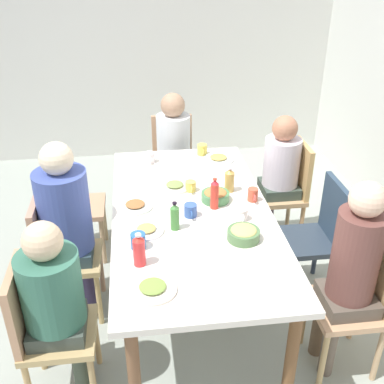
{
  "coord_description": "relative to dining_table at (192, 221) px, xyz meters",
  "views": [
    {
      "loc": [
        2.66,
        -0.34,
        2.38
      ],
      "look_at": [
        0.0,
        0.0,
        0.9
      ],
      "focal_mm": 43.82,
      "sensor_mm": 36.0,
      "label": 1
    }
  ],
  "objects": [
    {
      "name": "bottle_1",
      "position": [
        0.19,
        -0.13,
        0.16
      ],
      "size": [
        0.06,
        0.06,
        0.19
      ],
      "color": "#438439",
      "rests_on": "dining_table"
    },
    {
      "name": "bowl_1",
      "position": [
        -0.13,
        0.18,
        0.11
      ],
      "size": [
        0.2,
        0.2,
        0.08
      ],
      "color": "#49814E",
      "rests_on": "dining_table"
    },
    {
      "name": "person_1",
      "position": [
        0.69,
        -0.82,
        0.03
      ],
      "size": [
        0.33,
        0.33,
        1.17
      ],
      "color": "#443A47",
      "rests_on": "ground_plane"
    },
    {
      "name": "dining_table",
      "position": [
        0.0,
        0.0,
        0.0
      ],
      "size": [
        2.07,
        1.06,
        0.75
      ],
      "color": "silver",
      "rests_on": "ground_plane"
    },
    {
      "name": "chair_5",
      "position": [
        -1.42,
        0.0,
        -0.17
      ],
      "size": [
        0.4,
        0.4,
        0.9
      ],
      "color": "tan",
      "rests_on": "ground_plane"
    },
    {
      "name": "cup_4",
      "position": [
        -0.81,
        -0.24,
        0.12
      ],
      "size": [
        0.11,
        0.08,
        0.09
      ],
      "color": "white",
      "rests_on": "dining_table"
    },
    {
      "name": "ground_plane",
      "position": [
        0.0,
        0.0,
        -0.68
      ],
      "size": [
        6.48,
        6.48,
        0.0
      ],
      "primitive_type": "plane",
      "color": "#979F94"
    },
    {
      "name": "person_5",
      "position": [
        -1.33,
        0.0,
        0.03
      ],
      "size": [
        0.31,
        0.31,
        1.16
      ],
      "color": "#3B4544",
      "rests_on": "ground_plane"
    },
    {
      "name": "chair_3",
      "position": [
        -0.69,
        0.91,
        -0.17
      ],
      "size": [
        0.4,
        0.4,
        0.9
      ],
      "color": "tan",
      "rests_on": "ground_plane"
    },
    {
      "name": "cup_5",
      "position": [
        -0.09,
        0.44,
        0.12
      ],
      "size": [
        0.11,
        0.07,
        0.09
      ],
      "color": "#C9533A",
      "rests_on": "dining_table"
    },
    {
      "name": "chair_4",
      "position": [
        0.0,
        0.91,
        -0.17
      ],
      "size": [
        0.4,
        0.4,
        0.9
      ],
      "color": "#2C3845",
      "rests_on": "ground_plane"
    },
    {
      "name": "chair_0",
      "position": [
        0.69,
        0.91,
        -0.17
      ],
      "size": [
        0.4,
        0.4,
        0.9
      ],
      "color": "tan",
      "rests_on": "ground_plane"
    },
    {
      "name": "cup_2",
      "position": [
        0.37,
        -0.37,
        0.12
      ],
      "size": [
        0.12,
        0.09,
        0.1
      ],
      "color": "#2960A1",
      "rests_on": "dining_table"
    },
    {
      "name": "wall_left",
      "position": [
        -2.76,
        0.0,
        0.62
      ],
      "size": [
        0.12,
        4.12,
        2.6
      ],
      "primitive_type": "cube",
      "color": "silver",
      "rests_on": "ground_plane"
    },
    {
      "name": "cup_1",
      "position": [
        0.05,
        -0.02,
        0.11
      ],
      "size": [
        0.12,
        0.08,
        0.09
      ],
      "color": "#3A5AA3",
      "rests_on": "dining_table"
    },
    {
      "name": "cup_0",
      "position": [
        0.14,
        0.3,
        0.11
      ],
      "size": [
        0.12,
        0.08,
        0.08
      ],
      "color": "white",
      "rests_on": "dining_table"
    },
    {
      "name": "plate_1",
      "position": [
        0.76,
        -0.3,
        0.09
      ],
      "size": [
        0.26,
        0.26,
        0.04
      ],
      "color": "silver",
      "rests_on": "dining_table"
    },
    {
      "name": "bottle_2",
      "position": [
        -0.03,
        0.16,
        0.18
      ],
      "size": [
        0.05,
        0.05,
        0.22
      ],
      "color": "red",
      "rests_on": "dining_table"
    },
    {
      "name": "bottle_3",
      "position": [
        0.53,
        -0.36,
        0.17
      ],
      "size": [
        0.07,
        0.07,
        0.2
      ],
      "color": "red",
      "rests_on": "dining_table"
    },
    {
      "name": "plate_0",
      "position": [
        -0.35,
        -0.08,
        0.09
      ],
      "size": [
        0.23,
        0.23,
        0.04
      ],
      "color": "silver",
      "rests_on": "dining_table"
    },
    {
      "name": "bowl_0",
      "position": [
        0.36,
        0.27,
        0.11
      ],
      "size": [
        0.2,
        0.2,
        0.08
      ],
      "color": "#507747",
      "rests_on": "dining_table"
    },
    {
      "name": "chair_2",
      "position": [
        0.0,
        -0.91,
        -0.17
      ],
      "size": [
        0.4,
        0.4,
        0.9
      ],
      "color": "tan",
      "rests_on": "ground_plane"
    },
    {
      "name": "chair_1",
      "position": [
        0.69,
        -0.91,
        -0.17
      ],
      "size": [
        0.4,
        0.4,
        0.9
      ],
      "color": "tan",
      "rests_on": "ground_plane"
    },
    {
      "name": "chair_6",
      "position": [
        -0.69,
        -0.91,
        -0.17
      ],
      "size": [
        0.4,
        0.4,
        0.9
      ],
      "color": "tan",
      "rests_on": "ground_plane"
    },
    {
      "name": "cup_6",
      "position": [
        -0.91,
        0.2,
        0.12
      ],
      "size": [
        0.12,
        0.08,
        0.09
      ],
      "color": "#E0CA50",
      "rests_on": "dining_table"
    },
    {
      "name": "bottle_0",
      "position": [
        -0.25,
        0.3,
        0.16
      ],
      "size": [
        0.07,
        0.07,
        0.19
      ],
      "color": "tan",
      "rests_on": "dining_table"
    },
    {
      "name": "person_2",
      "position": [
        0.0,
        -0.82,
        0.1
      ],
      "size": [
        0.34,
        0.34,
        1.3
      ],
      "color": "#233145",
      "rests_on": "ground_plane"
    },
    {
      "name": "person_0",
      "position": [
        0.69,
        0.82,
        0.07
      ],
      "size": [
        0.3,
        0.3,
        1.28
      ],
      "color": "brown",
      "rests_on": "ground_plane"
    },
    {
      "name": "cup_3",
      "position": [
        -0.29,
        0.03,
        0.11
      ],
      "size": [
        0.11,
        0.08,
        0.07
      ],
      "color": "#E9C355",
      "rests_on": "dining_table"
    },
    {
      "name": "person_3",
      "position": [
        -0.69,
        0.82,
        0.01
      ],
      "size": [
        0.3,
        0.3,
        1.15
      ],
      "color": "#403641",
      "rests_on": "ground_plane"
    },
    {
      "name": "plate_4",
      "position": [
        -0.79,
        0.32,
        0.09
      ],
      "size": [
        0.25,
        0.25,
        0.04
      ],
      "color": "white",
      "rests_on": "dining_table"
    },
    {
      "name": "plate_3",
      "position": [
        -0.1,
        -0.38,
        0.09
      ],
      "size": [
        0.24,
        0.24,
        0.04
      ],
      "color": "silver",
      "rests_on": "dining_table"
    },
    {
      "name": "plate_2",
      "position": [
        0.21,
        -0.31,
        0.09
      ],
      "size": [
        0.21,
        0.21,
        0.04
      ],
      "color": "white",
      "rests_on": "dining_table"
    }
  ]
}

